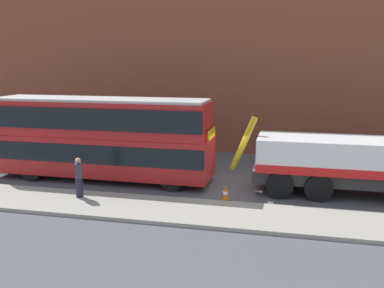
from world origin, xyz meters
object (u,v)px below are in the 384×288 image
at_px(pedestrian_onlooker, 79,178).
at_px(traffic_cone_near_bus, 225,194).
at_px(recovery_tow_truck, 372,157).
at_px(double_decker_bus, 101,135).

bearing_deg(pedestrian_onlooker, traffic_cone_near_bus, -17.22).
bearing_deg(recovery_tow_truck, pedestrian_onlooker, -164.47).
bearing_deg(pedestrian_onlooker, double_decker_bus, 69.56).
xyz_separation_m(pedestrian_onlooker, traffic_cone_near_bus, (6.06, 1.16, -0.64)).
bearing_deg(traffic_cone_near_bus, pedestrian_onlooker, -169.13).
relative_size(double_decker_bus, traffic_cone_near_bus, 15.37).
bearing_deg(pedestrian_onlooker, recovery_tow_truck, -13.07).
distance_m(pedestrian_onlooker, traffic_cone_near_bus, 6.20).
distance_m(double_decker_bus, pedestrian_onlooker, 3.50).
bearing_deg(recovery_tow_truck, double_decker_bus, -179.51).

